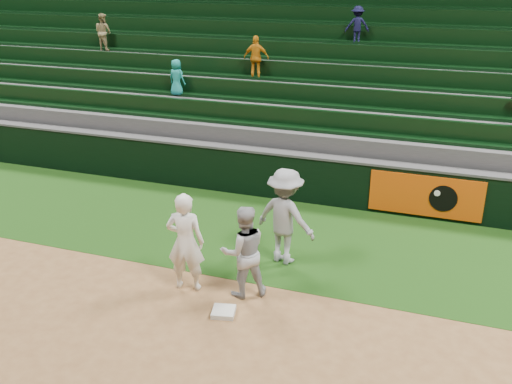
% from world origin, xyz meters
% --- Properties ---
extents(ground, '(70.00, 70.00, 0.00)m').
position_xyz_m(ground, '(0.00, 0.00, 0.00)').
color(ground, brown).
rests_on(ground, ground).
extents(foul_grass, '(36.00, 4.20, 0.01)m').
position_xyz_m(foul_grass, '(0.00, 3.00, 0.00)').
color(foul_grass, '#14360D').
rests_on(foul_grass, ground).
extents(first_base, '(0.47, 0.47, 0.09)m').
position_xyz_m(first_base, '(-0.00, -0.22, 0.04)').
color(first_base, silver).
rests_on(first_base, ground).
extents(first_baseman, '(0.77, 0.57, 1.92)m').
position_xyz_m(first_baseman, '(-0.97, 0.37, 0.96)').
color(first_baseman, white).
rests_on(first_baseman, ground).
extents(baserunner, '(1.08, 1.02, 1.75)m').
position_xyz_m(baserunner, '(0.10, 0.52, 0.88)').
color(baserunner, '#AAADB5').
rests_on(baserunner, ground).
extents(base_coach, '(1.44, 1.06, 1.99)m').
position_xyz_m(base_coach, '(0.46, 1.95, 1.00)').
color(base_coach, '#8F929B').
rests_on(base_coach, foul_grass).
extents(field_wall, '(36.00, 0.45, 1.25)m').
position_xyz_m(field_wall, '(0.03, 5.20, 0.63)').
color(field_wall, black).
rests_on(field_wall, ground).
extents(stadium_seating, '(36.00, 5.95, 4.85)m').
position_xyz_m(stadium_seating, '(-0.00, 8.97, 1.70)').
color(stadium_seating, '#3B3B3D').
rests_on(stadium_seating, ground).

